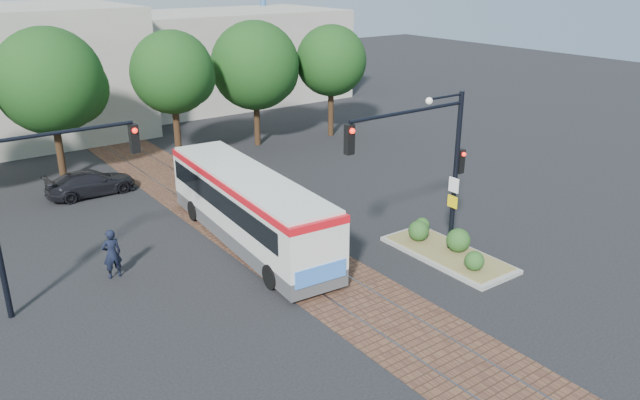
{
  "coord_description": "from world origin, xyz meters",
  "views": [
    {
      "loc": [
        -11.62,
        -15.43,
        10.32
      ],
      "look_at": [
        1.95,
        3.3,
        1.6
      ],
      "focal_mm": 35.0,
      "sensor_mm": 36.0,
      "label": 1
    }
  ],
  "objects_px": {
    "city_bus": "(248,205)",
    "signal_pole_main": "(433,154)",
    "signal_pole_left": "(30,194)",
    "parked_car": "(91,183)",
    "officer": "(112,254)",
    "traffic_island": "(447,247)"
  },
  "relations": [
    {
      "from": "signal_pole_main",
      "to": "parked_car",
      "type": "bearing_deg",
      "value": 118.38
    },
    {
      "from": "traffic_island",
      "to": "signal_pole_left",
      "type": "relative_size",
      "value": 0.87
    },
    {
      "from": "traffic_island",
      "to": "parked_car",
      "type": "xyz_separation_m",
      "value": [
        -8.83,
        14.66,
        0.27
      ]
    },
    {
      "from": "city_bus",
      "to": "officer",
      "type": "height_order",
      "value": "city_bus"
    },
    {
      "from": "parked_car",
      "to": "signal_pole_left",
      "type": "bearing_deg",
      "value": 155.59
    },
    {
      "from": "traffic_island",
      "to": "parked_car",
      "type": "distance_m",
      "value": 17.11
    },
    {
      "from": "traffic_island",
      "to": "city_bus",
      "type": "bearing_deg",
      "value": 134.91
    },
    {
      "from": "traffic_island",
      "to": "officer",
      "type": "relative_size",
      "value": 2.87
    },
    {
      "from": "signal_pole_main",
      "to": "signal_pole_left",
      "type": "height_order",
      "value": "signal_pole_main"
    },
    {
      "from": "parked_car",
      "to": "city_bus",
      "type": "bearing_deg",
      "value": -160.08
    },
    {
      "from": "officer",
      "to": "parked_car",
      "type": "xyz_separation_m",
      "value": [
        1.97,
        9.01,
        -0.3
      ]
    },
    {
      "from": "signal_pole_left",
      "to": "officer",
      "type": "xyz_separation_m",
      "value": [
        2.39,
        0.75,
        -2.96
      ]
    },
    {
      "from": "officer",
      "to": "signal_pole_left",
      "type": "bearing_deg",
      "value": 18.43
    },
    {
      "from": "city_bus",
      "to": "officer",
      "type": "distance_m",
      "value": 5.42
    },
    {
      "from": "signal_pole_left",
      "to": "parked_car",
      "type": "height_order",
      "value": "signal_pole_left"
    },
    {
      "from": "signal_pole_main",
      "to": "officer",
      "type": "distance_m",
      "value": 11.76
    },
    {
      "from": "city_bus",
      "to": "signal_pole_main",
      "type": "relative_size",
      "value": 1.79
    },
    {
      "from": "city_bus",
      "to": "signal_pole_main",
      "type": "xyz_separation_m",
      "value": [
        4.47,
        -5.35,
        2.57
      ]
    },
    {
      "from": "city_bus",
      "to": "signal_pole_main",
      "type": "bearing_deg",
      "value": -46.09
    },
    {
      "from": "officer",
      "to": "traffic_island",
      "type": "bearing_deg",
      "value": 153.33
    },
    {
      "from": "signal_pole_left",
      "to": "parked_car",
      "type": "relative_size",
      "value": 1.45
    },
    {
      "from": "officer",
      "to": "parked_car",
      "type": "relative_size",
      "value": 0.44
    }
  ]
}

